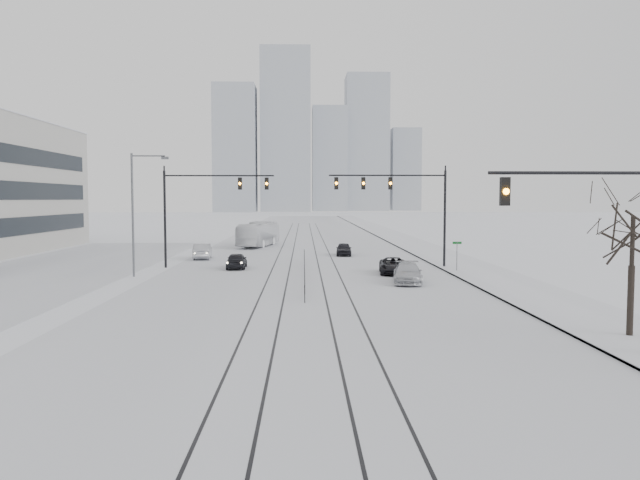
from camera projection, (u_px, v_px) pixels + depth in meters
The scene contains 20 objects.
ground at pixel (306, 420), 16.03m from camera, with size 500.00×500.00×0.00m, color white.
road at pixel (304, 246), 75.87m from camera, with size 22.00×260.00×0.02m, color silver.
sidewalk_east at pixel (414, 245), 76.22m from camera, with size 5.00×260.00×0.16m, color silver.
curb at pixel (394, 245), 76.16m from camera, with size 0.10×260.00×0.12m, color gray.
parking_strip at pixel (57, 269), 50.42m from camera, with size 14.00×60.00×0.03m, color silver.
tram_rails at pixel (304, 262), 55.92m from camera, with size 5.30×180.00×0.01m.
skyline at pixel (315, 145), 287.07m from camera, with size 96.00×48.00×72.00m.
traffic_mast_near at pixel (611, 231), 21.99m from camera, with size 6.10×0.37×7.00m.
traffic_mast_ne at pixel (404, 198), 50.76m from camera, with size 9.60×0.37×8.00m.
traffic_mast_nw at pixel (201, 200), 51.34m from camera, with size 9.10×0.37×8.00m.
street_light_west at pixel (137, 205), 45.29m from camera, with size 2.73×0.25×9.00m.
bare_tree at pixel (633, 229), 25.05m from camera, with size 4.40×4.40×6.10m.
median_fence at pixel (304, 269), 45.92m from camera, with size 0.06×24.00×1.00m.
street_sign at pixel (457, 252), 48.15m from camera, with size 0.70×0.06×2.40m.
sedan_sb_inner at pixel (237, 261), 50.76m from camera, with size 1.54×3.83×1.31m, color black.
sedan_sb_outer at pixel (202, 251), 59.03m from camera, with size 1.54×4.41×1.45m, color #B6B8BF.
sedan_nb_front at pixel (393, 266), 47.24m from camera, with size 2.04×4.42×1.23m, color black.
sedan_nb_right at pixel (408, 273), 42.05m from camera, with size 1.88×4.62×1.34m, color #BBBDC3.
sedan_nb_far at pixel (344, 249), 62.53m from camera, with size 1.50×3.74×1.27m, color black.
box_truck at pixel (259, 234), 74.26m from camera, with size 2.44×10.42×2.90m, color white.
Camera 1 is at (-0.05, -15.69, 5.69)m, focal length 35.00 mm.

